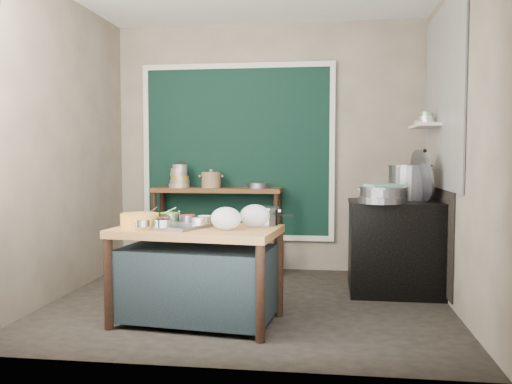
# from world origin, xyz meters

# --- Properties ---
(floor) EXTENTS (3.50, 3.00, 0.02)m
(floor) POSITION_xyz_m (0.00, 0.00, -0.01)
(floor) COLOR #2D2822
(floor) RESTS_ON ground
(back_wall) EXTENTS (3.50, 0.02, 2.80)m
(back_wall) POSITION_xyz_m (0.00, 1.51, 1.40)
(back_wall) COLOR gray
(back_wall) RESTS_ON floor
(left_wall) EXTENTS (0.02, 3.00, 2.80)m
(left_wall) POSITION_xyz_m (-1.76, 0.00, 1.40)
(left_wall) COLOR gray
(left_wall) RESTS_ON floor
(right_wall) EXTENTS (0.02, 3.00, 2.80)m
(right_wall) POSITION_xyz_m (1.76, 0.00, 1.40)
(right_wall) COLOR gray
(right_wall) RESTS_ON floor
(curtain_panel) EXTENTS (2.10, 0.02, 1.90)m
(curtain_panel) POSITION_xyz_m (-0.35, 1.47, 1.35)
(curtain_panel) COLOR black
(curtain_panel) RESTS_ON back_wall
(curtain_frame) EXTENTS (2.22, 0.03, 2.02)m
(curtain_frame) POSITION_xyz_m (-0.35, 1.46, 1.35)
(curtain_frame) COLOR beige
(curtain_frame) RESTS_ON back_wall
(tile_panel) EXTENTS (0.02, 1.70, 1.70)m
(tile_panel) POSITION_xyz_m (1.74, 0.55, 1.85)
(tile_panel) COLOR #B2B2AA
(tile_panel) RESTS_ON right_wall
(soot_patch) EXTENTS (0.01, 1.30, 1.30)m
(soot_patch) POSITION_xyz_m (1.74, 0.65, 0.70)
(soot_patch) COLOR black
(soot_patch) RESTS_ON right_wall
(wall_shelf) EXTENTS (0.22, 0.70, 0.03)m
(wall_shelf) POSITION_xyz_m (1.63, 0.85, 1.60)
(wall_shelf) COLOR beige
(wall_shelf) RESTS_ON right_wall
(prep_table) EXTENTS (1.32, 0.86, 0.75)m
(prep_table) POSITION_xyz_m (-0.32, -0.62, 0.38)
(prep_table) COLOR #9C6C38
(prep_table) RESTS_ON floor
(back_counter) EXTENTS (1.45, 0.40, 0.95)m
(back_counter) POSITION_xyz_m (-0.55, 1.28, 0.47)
(back_counter) COLOR #563218
(back_counter) RESTS_ON floor
(stove_block) EXTENTS (0.90, 0.68, 0.85)m
(stove_block) POSITION_xyz_m (1.35, 0.55, 0.42)
(stove_block) COLOR black
(stove_block) RESTS_ON floor
(stove_top) EXTENTS (0.92, 0.69, 0.03)m
(stove_top) POSITION_xyz_m (1.35, 0.55, 0.86)
(stove_top) COLOR black
(stove_top) RESTS_ON stove_block
(condiment_tray) EXTENTS (0.67, 0.58, 0.02)m
(condiment_tray) POSITION_xyz_m (-0.54, -0.61, 0.76)
(condiment_tray) COLOR gray
(condiment_tray) RESTS_ON prep_table
(condiment_bowls) EXTENTS (0.61, 0.49, 0.07)m
(condiment_bowls) POSITION_xyz_m (-0.57, -0.59, 0.80)
(condiment_bowls) COLOR gray
(condiment_bowls) RESTS_ON condiment_tray
(yellow_basin) EXTENTS (0.38, 0.38, 0.11)m
(yellow_basin) POSITION_xyz_m (-0.75, -0.70, 0.81)
(yellow_basin) COLOR #C0793A
(yellow_basin) RESTS_ON prep_table
(saucepan) EXTENTS (0.33, 0.33, 0.15)m
(saucepan) POSITION_xyz_m (0.18, -0.41, 0.82)
(saucepan) COLOR gray
(saucepan) RESTS_ON prep_table
(plastic_bag_a) EXTENTS (0.29, 0.27, 0.17)m
(plastic_bag_a) POSITION_xyz_m (-0.06, -0.73, 0.84)
(plastic_bag_a) COLOR white
(plastic_bag_a) RESTS_ON prep_table
(plastic_bag_b) EXTENTS (0.27, 0.24, 0.18)m
(plastic_bag_b) POSITION_xyz_m (0.13, -0.53, 0.84)
(plastic_bag_b) COLOR white
(plastic_bag_b) RESTS_ON prep_table
(bowl_stack) EXTENTS (0.23, 0.23, 0.26)m
(bowl_stack) POSITION_xyz_m (-0.98, 1.26, 1.06)
(bowl_stack) COLOR tan
(bowl_stack) RESTS_ON back_counter
(utensil_cup) EXTENTS (0.17, 0.17, 0.09)m
(utensil_cup) POSITION_xyz_m (-0.96, 1.25, 1.00)
(utensil_cup) COLOR gray
(utensil_cup) RESTS_ON back_counter
(ceramic_crock) EXTENTS (0.24, 0.24, 0.16)m
(ceramic_crock) POSITION_xyz_m (-0.61, 1.26, 1.03)
(ceramic_crock) COLOR #856548
(ceramic_crock) RESTS_ON back_counter
(wide_bowl) EXTENTS (0.28, 0.28, 0.06)m
(wide_bowl) POSITION_xyz_m (-0.08, 1.25, 0.98)
(wide_bowl) COLOR gray
(wide_bowl) RESTS_ON back_counter
(stock_pot) EXTENTS (0.51, 0.51, 0.34)m
(stock_pot) POSITION_xyz_m (1.48, 0.74, 1.05)
(stock_pot) COLOR gray
(stock_pot) RESTS_ON stove_top
(pot_lid) EXTENTS (0.22, 0.51, 0.49)m
(pot_lid) POSITION_xyz_m (1.57, 0.57, 1.12)
(pot_lid) COLOR gray
(pot_lid) RESTS_ON stove_top
(steamer) EXTENTS (0.51, 0.51, 0.14)m
(steamer) POSITION_xyz_m (1.19, 0.37, 0.95)
(steamer) COLOR gray
(steamer) RESTS_ON stove_top
(green_cloth) EXTENTS (0.36, 0.32, 0.02)m
(green_cloth) POSITION_xyz_m (1.19, 0.37, 1.04)
(green_cloth) COLOR #569D7E
(green_cloth) RESTS_ON steamer
(shallow_pan) EXTENTS (0.51, 0.51, 0.06)m
(shallow_pan) POSITION_xyz_m (1.17, 0.30, 0.91)
(shallow_pan) COLOR gray
(shallow_pan) RESTS_ON stove_top
(shelf_bowl_stack) EXTENTS (0.14, 0.14, 0.11)m
(shelf_bowl_stack) POSITION_xyz_m (1.63, 0.76, 1.67)
(shelf_bowl_stack) COLOR silver
(shelf_bowl_stack) RESTS_ON wall_shelf
(shelf_bowl_green) EXTENTS (0.18, 0.18, 0.05)m
(shelf_bowl_green) POSITION_xyz_m (1.63, 1.08, 1.64)
(shelf_bowl_green) COLOR gray
(shelf_bowl_green) RESTS_ON wall_shelf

